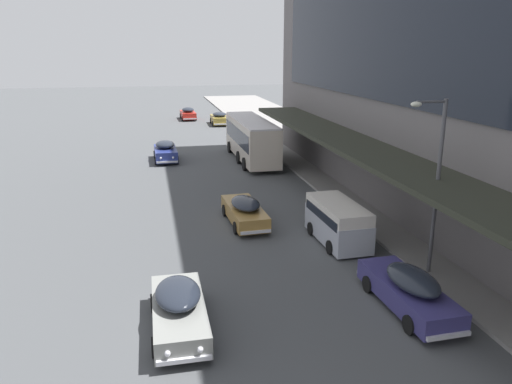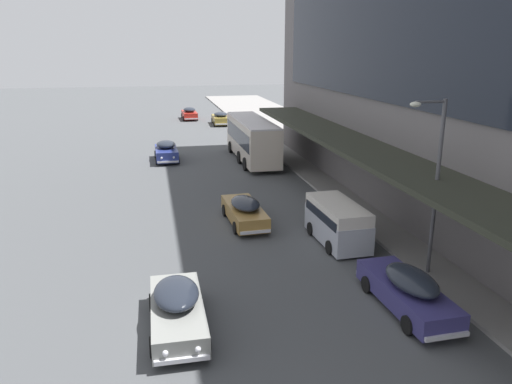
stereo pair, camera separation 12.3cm
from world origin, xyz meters
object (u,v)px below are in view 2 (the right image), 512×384
object	(u,v)px
transit_bus_kerbside_front	(252,137)
sedan_second_mid	(245,210)
street_lamp	(434,176)
vw_van	(337,220)
sedan_trailing_near	(408,290)
sedan_oncoming_rear	(166,151)
sedan_trailing_mid	(189,113)
sedan_lead_near	(221,118)
sedan_oncoming_front	(177,308)

from	to	relation	value
transit_bus_kerbside_front	sedan_second_mid	distance (m)	15.41
street_lamp	vw_van	bearing A→B (deg)	117.23
sedan_trailing_near	vw_van	world-z (taller)	vw_van
sedan_oncoming_rear	sedan_second_mid	distance (m)	16.75
sedan_second_mid	street_lamp	bearing A→B (deg)	-51.93
sedan_trailing_mid	sedan_trailing_near	bearing A→B (deg)	-85.90
sedan_oncoming_rear	sedan_trailing_mid	xyz separation A→B (m)	(3.81, 24.44, -0.03)
sedan_lead_near	street_lamp	world-z (taller)	street_lamp
sedan_lead_near	sedan_trailing_mid	distance (m)	6.28
sedan_oncoming_rear	vw_van	world-z (taller)	vw_van
sedan_lead_near	sedan_second_mid	size ratio (longest dim) A/B	0.94
sedan_oncoming_rear	sedan_trailing_mid	size ratio (longest dim) A/B	0.95
sedan_oncoming_rear	street_lamp	distance (m)	26.09
sedan_trailing_mid	street_lamp	bearing A→B (deg)	-83.31
sedan_trailing_mid	vw_van	distance (m)	44.37
sedan_oncoming_rear	sedan_second_mid	xyz separation A→B (m)	(3.49, -16.38, -0.08)
sedan_trailing_near	sedan_trailing_mid	bearing A→B (deg)	94.10
sedan_lead_near	vw_van	bearing A→B (deg)	-89.79
sedan_second_mid	street_lamp	xyz separation A→B (m)	(6.02, -7.68, 3.49)
sedan_oncoming_front	sedan_trailing_near	bearing A→B (deg)	-3.08
sedan_oncoming_rear	sedan_lead_near	xyz separation A→B (m)	(7.16, 19.13, -0.04)
sedan_trailing_near	sedan_second_mid	xyz separation A→B (m)	(-3.97, 10.07, -0.04)
sedan_lead_near	vw_van	xyz separation A→B (m)	(0.14, -38.92, 0.33)
transit_bus_kerbside_front	sedan_trailing_near	bearing A→B (deg)	-88.76
street_lamp	sedan_oncoming_front	bearing A→B (deg)	-168.97
sedan_oncoming_rear	sedan_trailing_near	bearing A→B (deg)	-74.26
sedan_second_mid	street_lamp	world-z (taller)	street_lamp
sedan_trailing_near	sedan_second_mid	world-z (taller)	sedan_trailing_near
sedan_trailing_near	vw_van	xyz separation A→B (m)	(-0.15, 6.67, 0.33)
sedan_lead_near	street_lamp	bearing A→B (deg)	-86.90
sedan_oncoming_rear	street_lamp	xyz separation A→B (m)	(9.50, -24.06, 3.41)
sedan_oncoming_rear	sedan_trailing_near	size ratio (longest dim) A/B	0.86
sedan_trailing_near	sedan_lead_near	world-z (taller)	sedan_trailing_near
transit_bus_kerbside_front	sedan_trailing_near	size ratio (longest dim) A/B	2.11
transit_bus_kerbside_front	sedan_oncoming_front	world-z (taller)	transit_bus_kerbside_front
sedan_trailing_near	sedan_oncoming_rear	bearing A→B (deg)	105.74
sedan_oncoming_rear	vw_van	size ratio (longest dim) A/B	0.94
sedan_trailing_near	sedan_oncoming_front	distance (m)	8.03
sedan_oncoming_front	vw_van	size ratio (longest dim) A/B	1.02
vw_van	street_lamp	bearing A→B (deg)	-62.77
sedan_trailing_near	vw_van	bearing A→B (deg)	91.31
transit_bus_kerbside_front	sedan_trailing_mid	xyz separation A→B (m)	(-3.10, 25.85, -1.16)
sedan_second_mid	sedan_trailing_mid	xyz separation A→B (m)	(0.32, 40.83, 0.05)
street_lamp	transit_bus_kerbside_front	bearing A→B (deg)	96.51
transit_bus_kerbside_front	sedan_oncoming_rear	bearing A→B (deg)	168.48
sedan_trailing_near	sedan_trailing_mid	world-z (taller)	sedan_trailing_mid
sedan_oncoming_front	sedan_second_mid	xyz separation A→B (m)	(4.05, 9.64, -0.01)
sedan_second_mid	sedan_oncoming_rear	bearing A→B (deg)	102.01
sedan_oncoming_front	street_lamp	bearing A→B (deg)	11.03
transit_bus_kerbside_front	sedan_oncoming_rear	world-z (taller)	transit_bus_kerbside_front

